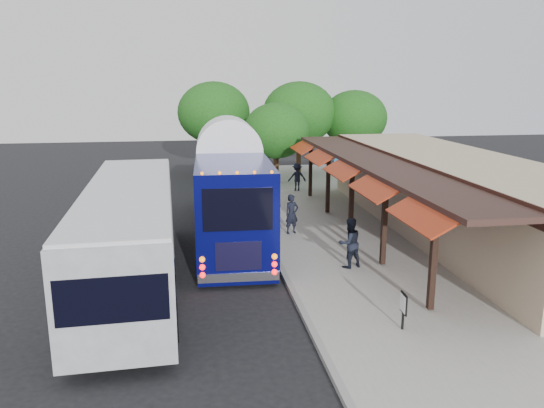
{
  "coord_description": "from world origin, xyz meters",
  "views": [
    {
      "loc": [
        -3.14,
        -17.77,
        6.87
      ],
      "look_at": [
        0.2,
        3.62,
        1.8
      ],
      "focal_mm": 35.0,
      "sensor_mm": 36.0,
      "label": 1
    }
  ],
  "objects_px": {
    "ped_b": "(349,243)",
    "ped_c": "(272,206)",
    "city_bus": "(130,231)",
    "ped_d": "(297,177)",
    "sign_board": "(404,305)",
    "ped_a": "(292,214)",
    "coach_bus": "(229,186)"
  },
  "relations": [
    {
      "from": "ped_a",
      "to": "ped_c",
      "type": "relative_size",
      "value": 1.12
    },
    {
      "from": "coach_bus",
      "to": "sign_board",
      "type": "relative_size",
      "value": 12.61
    },
    {
      "from": "sign_board",
      "to": "coach_bus",
      "type": "bearing_deg",
      "value": 113.98
    },
    {
      "from": "ped_c",
      "to": "ped_b",
      "type": "bearing_deg",
      "value": 88.28
    },
    {
      "from": "city_bus",
      "to": "ped_c",
      "type": "relative_size",
      "value": 8.07
    },
    {
      "from": "ped_b",
      "to": "ped_c",
      "type": "xyz_separation_m",
      "value": [
        -1.82,
        6.69,
        -0.14
      ]
    },
    {
      "from": "ped_b",
      "to": "sign_board",
      "type": "bearing_deg",
      "value": 73.15
    },
    {
      "from": "ped_b",
      "to": "ped_d",
      "type": "distance_m",
      "value": 13.97
    },
    {
      "from": "ped_b",
      "to": "ped_c",
      "type": "height_order",
      "value": "ped_b"
    },
    {
      "from": "city_bus",
      "to": "sign_board",
      "type": "xyz_separation_m",
      "value": [
        7.72,
        -4.97,
        -1.03
      ]
    },
    {
      "from": "ped_a",
      "to": "ped_b",
      "type": "height_order",
      "value": "ped_b"
    },
    {
      "from": "city_bus",
      "to": "ped_c",
      "type": "height_order",
      "value": "city_bus"
    },
    {
      "from": "ped_c",
      "to": "sign_board",
      "type": "distance_m",
      "value": 11.89
    },
    {
      "from": "ped_b",
      "to": "ped_c",
      "type": "bearing_deg",
      "value": -91.57
    },
    {
      "from": "city_bus",
      "to": "sign_board",
      "type": "height_order",
      "value": "city_bus"
    },
    {
      "from": "city_bus",
      "to": "ped_b",
      "type": "xyz_separation_m",
      "value": [
        7.72,
        0.09,
        -0.81
      ]
    },
    {
      "from": "city_bus",
      "to": "ped_c",
      "type": "bearing_deg",
      "value": 46.68
    },
    {
      "from": "ped_d",
      "to": "sign_board",
      "type": "distance_m",
      "value": 19.02
    },
    {
      "from": "ped_b",
      "to": "sign_board",
      "type": "distance_m",
      "value": 5.07
    },
    {
      "from": "ped_a",
      "to": "ped_b",
      "type": "distance_m",
      "value": 4.85
    },
    {
      "from": "ped_c",
      "to": "sign_board",
      "type": "xyz_separation_m",
      "value": [
        1.82,
        -11.75,
        -0.08
      ]
    },
    {
      "from": "ped_c",
      "to": "city_bus",
      "type": "bearing_deg",
      "value": 32.02
    },
    {
      "from": "ped_a",
      "to": "ped_c",
      "type": "bearing_deg",
      "value": 87.75
    },
    {
      "from": "ped_a",
      "to": "ped_c",
      "type": "height_order",
      "value": "ped_a"
    },
    {
      "from": "coach_bus",
      "to": "ped_b",
      "type": "distance_m",
      "value": 6.74
    },
    {
      "from": "ped_b",
      "to": "city_bus",
      "type": "bearing_deg",
      "value": -16.14
    },
    {
      "from": "city_bus",
      "to": "ped_d",
      "type": "relative_size",
      "value": 7.47
    },
    {
      "from": "ped_a",
      "to": "sign_board",
      "type": "height_order",
      "value": "ped_a"
    },
    {
      "from": "ped_c",
      "to": "ped_d",
      "type": "relative_size",
      "value": 0.92
    },
    {
      "from": "ped_c",
      "to": "ped_d",
      "type": "height_order",
      "value": "ped_d"
    },
    {
      "from": "city_bus",
      "to": "ped_a",
      "type": "distance_m",
      "value": 8.1
    },
    {
      "from": "city_bus",
      "to": "ped_d",
      "type": "distance_m",
      "value": 16.48
    }
  ]
}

